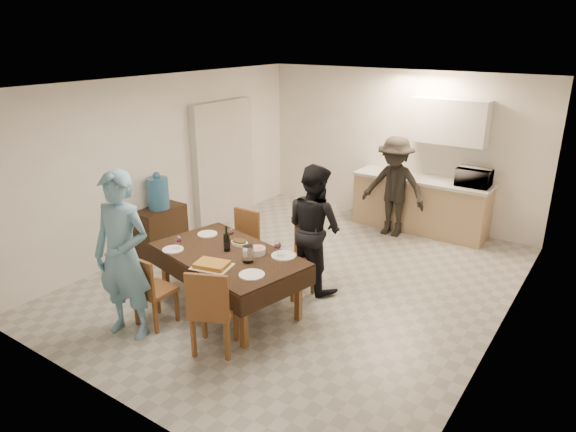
# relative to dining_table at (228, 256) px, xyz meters

# --- Properties ---
(floor) EXTENTS (5.00, 6.00, 0.02)m
(floor) POSITION_rel_dining_table_xyz_m (0.34, 1.12, -0.69)
(floor) COLOR #A9A9A5
(floor) RESTS_ON ground
(ceiling) EXTENTS (5.00, 6.00, 0.02)m
(ceiling) POSITION_rel_dining_table_xyz_m (0.34, 1.12, 1.91)
(ceiling) COLOR white
(ceiling) RESTS_ON wall_back
(wall_back) EXTENTS (5.00, 0.02, 2.60)m
(wall_back) POSITION_rel_dining_table_xyz_m (0.34, 4.12, 0.61)
(wall_back) COLOR white
(wall_back) RESTS_ON floor
(wall_front) EXTENTS (5.00, 0.02, 2.60)m
(wall_front) POSITION_rel_dining_table_xyz_m (0.34, -1.88, 0.61)
(wall_front) COLOR white
(wall_front) RESTS_ON floor
(wall_left) EXTENTS (0.02, 6.00, 2.60)m
(wall_left) POSITION_rel_dining_table_xyz_m (-2.16, 1.12, 0.61)
(wall_left) COLOR white
(wall_left) RESTS_ON floor
(wall_right) EXTENTS (0.02, 6.00, 2.60)m
(wall_right) POSITION_rel_dining_table_xyz_m (2.84, 1.12, 0.61)
(wall_right) COLOR white
(wall_right) RESTS_ON floor
(stub_partition) EXTENTS (0.15, 1.40, 2.10)m
(stub_partition) POSITION_rel_dining_table_xyz_m (-2.08, 2.32, 0.36)
(stub_partition) COLOR beige
(stub_partition) RESTS_ON floor
(kitchen_base_cabinet) EXTENTS (2.20, 0.60, 0.86)m
(kitchen_base_cabinet) POSITION_rel_dining_table_xyz_m (0.94, 3.80, -0.26)
(kitchen_base_cabinet) COLOR #A38061
(kitchen_base_cabinet) RESTS_ON floor
(kitchen_worktop) EXTENTS (2.24, 0.64, 0.05)m
(kitchen_worktop) POSITION_rel_dining_table_xyz_m (0.94, 3.80, 0.20)
(kitchen_worktop) COLOR #B1B2AD
(kitchen_worktop) RESTS_ON kitchen_base_cabinet
(upper_cabinet) EXTENTS (1.20, 0.34, 0.70)m
(upper_cabinet) POSITION_rel_dining_table_xyz_m (1.24, 3.94, 1.16)
(upper_cabinet) COLOR silver
(upper_cabinet) RESTS_ON wall_back
(dining_table) EXTENTS (2.03, 1.44, 0.72)m
(dining_table) POSITION_rel_dining_table_xyz_m (0.00, 0.00, 0.00)
(dining_table) COLOR black
(dining_table) RESTS_ON floor
(chair_near_left) EXTENTS (0.40, 0.40, 0.47)m
(chair_near_left) POSITION_rel_dining_table_xyz_m (-0.45, -0.83, -0.16)
(chair_near_left) COLOR brown
(chair_near_left) RESTS_ON floor
(chair_near_right) EXTENTS (0.59, 0.61, 0.52)m
(chair_near_right) POSITION_rel_dining_table_xyz_m (0.45, -0.84, -0.09)
(chair_near_right) COLOR brown
(chair_near_right) RESTS_ON floor
(chair_far_left) EXTENTS (0.43, 0.43, 0.49)m
(chair_far_left) POSITION_rel_dining_table_xyz_m (-0.45, 0.66, -0.13)
(chair_far_left) COLOR brown
(chair_far_left) RESTS_ON floor
(chair_far_right) EXTENTS (0.51, 0.52, 0.49)m
(chair_far_right) POSITION_rel_dining_table_xyz_m (0.45, 0.66, -0.13)
(chair_far_right) COLOR brown
(chair_far_right) RESTS_ON floor
(console) EXTENTS (0.38, 0.76, 0.70)m
(console) POSITION_rel_dining_table_xyz_m (-1.94, 0.70, -0.33)
(console) COLOR black
(console) RESTS_ON floor
(water_jug) EXTENTS (0.31, 0.31, 0.47)m
(water_jug) POSITION_rel_dining_table_xyz_m (-1.94, 0.70, 0.25)
(water_jug) COLOR teal
(water_jug) RESTS_ON console
(wine_bottle) EXTENTS (0.08, 0.08, 0.32)m
(wine_bottle) POSITION_rel_dining_table_xyz_m (-0.05, 0.05, 0.19)
(wine_bottle) COLOR black
(wine_bottle) RESTS_ON dining_table
(water_pitcher) EXTENTS (0.13, 0.13, 0.19)m
(water_pitcher) POSITION_rel_dining_table_xyz_m (0.35, -0.05, 0.13)
(water_pitcher) COLOR white
(water_pitcher) RESTS_ON dining_table
(savoury_tart) EXTENTS (0.48, 0.41, 0.05)m
(savoury_tart) POSITION_rel_dining_table_xyz_m (0.10, -0.38, 0.06)
(savoury_tart) COLOR #AE8333
(savoury_tart) RESTS_ON dining_table
(salad_bowl) EXTENTS (0.20, 0.20, 0.08)m
(salad_bowl) POSITION_rel_dining_table_xyz_m (0.30, 0.18, 0.07)
(salad_bowl) COLOR white
(salad_bowl) RESTS_ON dining_table
(mushroom_dish) EXTENTS (0.21, 0.21, 0.04)m
(mushroom_dish) POSITION_rel_dining_table_xyz_m (-0.05, 0.28, 0.05)
(mushroom_dish) COLOR white
(mushroom_dish) RESTS_ON dining_table
(wine_glass_a) EXTENTS (0.08, 0.08, 0.18)m
(wine_glass_a) POSITION_rel_dining_table_xyz_m (-0.55, -0.25, 0.12)
(wine_glass_a) COLOR white
(wine_glass_a) RESTS_ON dining_table
(wine_glass_b) EXTENTS (0.09, 0.09, 0.19)m
(wine_glass_b) POSITION_rel_dining_table_xyz_m (0.55, 0.25, 0.13)
(wine_glass_b) COLOR white
(wine_glass_b) RESTS_ON dining_table
(wine_glass_c) EXTENTS (0.08, 0.08, 0.18)m
(wine_glass_c) POSITION_rel_dining_table_xyz_m (-0.20, 0.30, 0.12)
(wine_glass_c) COLOR white
(wine_glass_c) RESTS_ON dining_table
(plate_near_left) EXTENTS (0.25, 0.25, 0.01)m
(plate_near_left) POSITION_rel_dining_table_xyz_m (-0.60, -0.30, 0.04)
(plate_near_left) COLOR white
(plate_near_left) RESTS_ON dining_table
(plate_near_right) EXTENTS (0.28, 0.28, 0.02)m
(plate_near_right) POSITION_rel_dining_table_xyz_m (0.60, -0.30, 0.04)
(plate_near_right) COLOR white
(plate_near_right) RESTS_ON dining_table
(plate_far_left) EXTENTS (0.25, 0.25, 0.01)m
(plate_far_left) POSITION_rel_dining_table_xyz_m (-0.60, 0.30, 0.04)
(plate_far_left) COLOR white
(plate_far_left) RESTS_ON dining_table
(plate_far_right) EXTENTS (0.29, 0.29, 0.02)m
(plate_far_right) POSITION_rel_dining_table_xyz_m (0.60, 0.30, 0.04)
(plate_far_right) COLOR white
(plate_far_right) RESTS_ON dining_table
(microwave) EXTENTS (0.51, 0.34, 0.28)m
(microwave) POSITION_rel_dining_table_xyz_m (1.76, 3.80, 0.36)
(microwave) COLOR silver
(microwave) RESTS_ON kitchen_worktop
(person_near) EXTENTS (0.77, 0.60, 1.87)m
(person_near) POSITION_rel_dining_table_xyz_m (-0.55, -1.05, 0.25)
(person_near) COLOR #6194B2
(person_near) RESTS_ON floor
(person_far) EXTENTS (0.95, 0.82, 1.66)m
(person_far) POSITION_rel_dining_table_xyz_m (0.55, 1.05, 0.14)
(person_far) COLOR black
(person_far) RESTS_ON floor
(person_kitchen) EXTENTS (1.06, 0.61, 1.64)m
(person_kitchen) POSITION_rel_dining_table_xyz_m (0.65, 3.35, 0.13)
(person_kitchen) COLOR black
(person_kitchen) RESTS_ON floor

